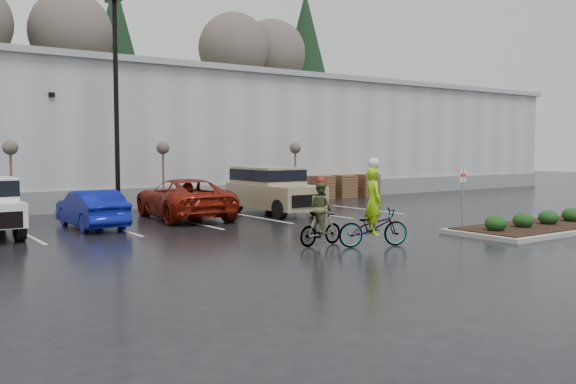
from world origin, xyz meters
TOP-DOWN VIEW (x-y plane):
  - ground at (0.00, 0.00)m, footprint 120.00×120.00m
  - warehouse at (0.00, 21.99)m, footprint 60.50×15.50m
  - wooded_ridge at (0.00, 45.00)m, footprint 80.00×25.00m
  - lamppost at (-4.00, 12.00)m, footprint 0.50×1.00m
  - sapling_west at (-8.00, 13.00)m, footprint 0.60×0.60m
  - sapling_mid at (-1.50, 13.00)m, footprint 0.60×0.60m
  - sapling_east at (6.00, 13.00)m, footprint 0.60×0.60m
  - pallet_stack_a at (8.50, 14.00)m, footprint 1.20×1.20m
  - pallet_stack_b at (10.20, 14.00)m, footprint 1.20×1.20m
  - pallet_stack_c at (12.00, 14.00)m, footprint 1.20×1.20m
  - curb_island at (7.00, -1.00)m, footprint 8.00×3.00m
  - mulch_bed at (7.00, -1.00)m, footprint 7.60×2.60m
  - shrub_a at (4.00, -1.00)m, footprint 0.70×0.70m
  - shrub_b at (5.50, -1.00)m, footprint 0.70×0.70m
  - shrub_c at (7.00, -1.00)m, footprint 0.70×0.70m
  - shrub_d at (8.50, -1.00)m, footprint 0.70×0.70m
  - fire_lane_sign at (3.80, 0.20)m, footprint 0.30×0.05m
  - car_blue at (-6.18, 8.59)m, footprint 1.50×4.21m
  - car_red at (-2.16, 9.50)m, footprint 3.34×6.15m
  - suv_tan at (1.91, 8.87)m, footprint 2.20×5.10m
  - cyclist_hivis at (-0.77, -0.30)m, footprint 2.26×1.39m
  - cyclist_olive at (-1.89, 0.74)m, footprint 1.59×0.78m

SIDE VIEW (x-z plane):
  - ground at x=0.00m, z-range 0.00..0.00m
  - curb_island at x=7.00m, z-range 0.00..0.15m
  - mulch_bed at x=7.00m, z-range 0.15..0.19m
  - shrub_a at x=4.00m, z-range 0.15..0.67m
  - shrub_b at x=5.50m, z-range 0.15..0.67m
  - shrub_c at x=7.00m, z-range 0.15..0.67m
  - shrub_d at x=8.50m, z-range 0.15..0.67m
  - pallet_stack_a at x=8.50m, z-range 0.00..1.35m
  - pallet_stack_b at x=10.20m, z-range 0.00..1.35m
  - pallet_stack_c at x=12.00m, z-range 0.00..1.35m
  - car_blue at x=-6.18m, z-range 0.00..1.38m
  - cyclist_olive at x=-1.89m, z-range -0.26..1.77m
  - cyclist_hivis at x=-0.77m, z-range -0.50..2.09m
  - car_red at x=-2.16m, z-range 0.00..1.64m
  - suv_tan at x=1.91m, z-range 0.00..2.06m
  - fire_lane_sign at x=3.80m, z-range 0.31..2.51m
  - sapling_west at x=-8.00m, z-range 1.13..4.33m
  - sapling_mid at x=-1.50m, z-range 1.13..4.33m
  - sapling_east at x=6.00m, z-range 1.13..4.33m
  - wooded_ridge at x=0.00m, z-range 0.00..6.00m
  - warehouse at x=0.00m, z-range 0.05..7.25m
  - lamppost at x=-4.00m, z-range 1.07..10.30m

